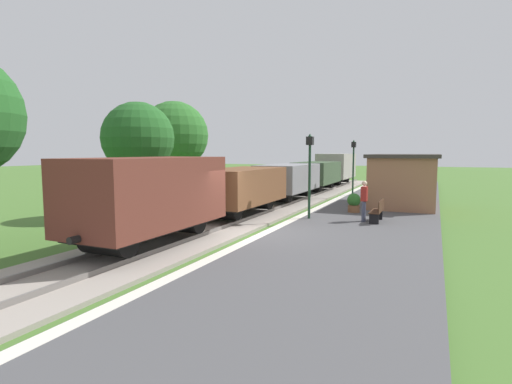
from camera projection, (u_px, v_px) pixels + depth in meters
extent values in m
plane|color=#47702D|center=(255.00, 239.00, 14.53)|extent=(160.00, 160.00, 0.00)
cube|color=#4C4C4F|center=(343.00, 244.00, 13.21)|extent=(6.00, 60.00, 0.25)
cube|color=silver|center=(265.00, 233.00, 14.34)|extent=(0.36, 60.00, 0.01)
cube|color=#9E9389|center=(199.00, 232.00, 15.50)|extent=(3.80, 60.00, 0.12)
cube|color=slate|center=(215.00, 230.00, 15.20)|extent=(0.07, 60.00, 0.14)
cube|color=slate|center=(183.00, 227.00, 15.79)|extent=(0.07, 60.00, 0.14)
cube|color=brown|center=(149.00, 192.00, 12.70)|extent=(2.50, 5.60, 2.20)
cube|color=black|center=(150.00, 222.00, 12.80)|extent=(2.10, 5.15, 0.50)
cylinder|color=black|center=(182.00, 220.00, 14.45)|extent=(1.56, 0.84, 0.84)
cylinder|color=black|center=(108.00, 240.00, 11.20)|extent=(1.56, 0.84, 0.84)
cylinder|color=black|center=(199.00, 209.00, 15.47)|extent=(0.20, 0.30, 0.20)
cylinder|color=black|center=(74.00, 240.00, 10.12)|extent=(0.20, 0.30, 0.20)
cube|color=brown|center=(241.00, 186.00, 18.72)|extent=(2.50, 5.60, 1.60)
cube|color=black|center=(241.00, 199.00, 18.79)|extent=(2.10, 5.15, 0.50)
cylinder|color=black|center=(256.00, 200.00, 20.44)|extent=(1.56, 0.84, 0.84)
cylinder|color=black|center=(222.00, 210.00, 17.18)|extent=(1.56, 0.84, 0.84)
cylinder|color=black|center=(265.00, 193.00, 21.46)|extent=(0.20, 0.30, 0.20)
cylinder|color=black|center=(208.00, 207.00, 16.11)|extent=(0.20, 0.30, 0.20)
cube|color=gray|center=(288.00, 177.00, 24.71)|extent=(2.50, 5.60, 1.60)
cube|color=black|center=(288.00, 188.00, 24.77)|extent=(2.10, 5.15, 0.50)
cylinder|color=black|center=(297.00, 189.00, 26.43)|extent=(1.56, 0.84, 0.84)
cylinder|color=black|center=(278.00, 195.00, 23.17)|extent=(1.56, 0.84, 0.84)
cylinder|color=black|center=(302.00, 184.00, 27.45)|extent=(0.20, 0.30, 0.20)
cylinder|color=black|center=(270.00, 192.00, 22.10)|extent=(0.20, 0.30, 0.20)
cube|color=#384C33|center=(317.00, 172.00, 30.70)|extent=(2.50, 5.60, 1.60)
cube|color=black|center=(317.00, 181.00, 30.76)|extent=(2.10, 5.15, 0.50)
cylinder|color=black|center=(323.00, 182.00, 32.42)|extent=(1.56, 0.84, 0.84)
cylinder|color=black|center=(310.00, 186.00, 29.16)|extent=(1.56, 0.84, 0.84)
cylinder|color=black|center=(326.00, 178.00, 33.44)|extent=(0.20, 0.30, 0.20)
cylinder|color=black|center=(305.00, 184.00, 28.09)|extent=(0.20, 0.30, 0.20)
cube|color=gray|center=(336.00, 166.00, 36.66)|extent=(2.50, 5.60, 2.20)
cube|color=black|center=(336.00, 176.00, 36.75)|extent=(2.10, 5.15, 0.50)
cylinder|color=black|center=(340.00, 178.00, 38.40)|extent=(1.56, 0.84, 0.84)
cylinder|color=black|center=(332.00, 180.00, 35.15)|extent=(1.56, 0.84, 0.84)
cylinder|color=black|center=(343.00, 174.00, 39.43)|extent=(0.20, 0.30, 0.20)
cylinder|color=black|center=(328.00, 178.00, 34.08)|extent=(0.20, 0.30, 0.20)
cube|color=#9E6B4C|center=(404.00, 182.00, 21.66)|extent=(3.20, 5.50, 2.60)
cube|color=#3D3833|center=(405.00, 156.00, 21.52)|extent=(3.50, 5.80, 0.18)
cube|color=black|center=(371.00, 180.00, 21.30)|extent=(0.03, 0.90, 0.80)
cube|color=#422819|center=(376.00, 211.00, 16.62)|extent=(0.42, 1.50, 0.04)
cube|color=#422819|center=(381.00, 206.00, 16.52)|extent=(0.04, 1.50, 0.45)
cube|color=black|center=(374.00, 219.00, 16.10)|extent=(0.38, 0.06, 0.42)
cube|color=black|center=(378.00, 215.00, 17.19)|extent=(0.38, 0.06, 0.42)
cylinder|color=#474C66|center=(363.00, 211.00, 16.66)|extent=(0.15, 0.15, 0.86)
cylinder|color=#474C66|center=(364.00, 211.00, 16.81)|extent=(0.15, 0.15, 0.86)
cube|color=maroon|center=(364.00, 194.00, 16.66)|extent=(0.24, 0.38, 0.60)
sphere|color=beige|center=(364.00, 183.00, 16.62)|extent=(0.22, 0.22, 0.22)
cylinder|color=brown|center=(354.00, 209.00, 19.28)|extent=(0.56, 0.56, 0.34)
sphere|color=#2D6B28|center=(354.00, 200.00, 19.23)|extent=(0.64, 0.64, 0.64)
cylinder|color=#193823|center=(309.00, 182.00, 17.33)|extent=(0.11, 0.11, 3.20)
cube|color=black|center=(310.00, 141.00, 17.15)|extent=(0.28, 0.28, 0.36)
sphere|color=#F2E5BF|center=(310.00, 141.00, 17.15)|extent=(0.20, 0.20, 0.20)
cone|color=#193823|center=(310.00, 135.00, 17.13)|extent=(0.20, 0.20, 0.16)
cylinder|color=#193823|center=(353.00, 172.00, 26.48)|extent=(0.11, 0.11, 3.20)
cube|color=black|center=(354.00, 145.00, 26.30)|extent=(0.28, 0.28, 0.36)
sphere|color=#F2E5BF|center=(354.00, 145.00, 26.30)|extent=(0.20, 0.20, 0.20)
cone|color=#193823|center=(354.00, 141.00, 26.28)|extent=(0.20, 0.20, 0.16)
cylinder|color=#4C3823|center=(140.00, 191.00, 19.42)|extent=(0.28, 0.28, 2.52)
sphere|color=#235B23|center=(138.00, 138.00, 19.17)|extent=(3.46, 3.46, 3.46)
cylinder|color=#4C3823|center=(175.00, 180.00, 26.34)|extent=(0.28, 0.28, 2.58)
sphere|color=#2D6B28|center=(174.00, 135.00, 26.05)|extent=(4.41, 4.41, 4.41)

